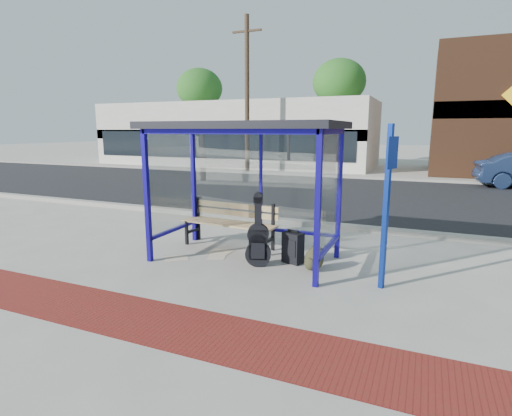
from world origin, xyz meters
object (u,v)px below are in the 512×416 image
at_px(guitar_bag, 258,241).
at_px(suitcase, 293,248).
at_px(backpack, 314,260).
at_px(bench, 230,221).

xyz_separation_m(guitar_bag, suitcase, (0.49, 0.39, -0.16)).
bearing_deg(backpack, guitar_bag, -151.50).
height_order(guitar_bag, backpack, guitar_bag).
height_order(bench, suitcase, bench).
distance_m(bench, suitcase, 1.55).
relative_size(bench, guitar_bag, 1.64).
bearing_deg(guitar_bag, bench, 117.97).
height_order(suitcase, backpack, suitcase).
bearing_deg(suitcase, backpack, -9.98).
xyz_separation_m(suitcase, backpack, (0.44, -0.25, -0.08)).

